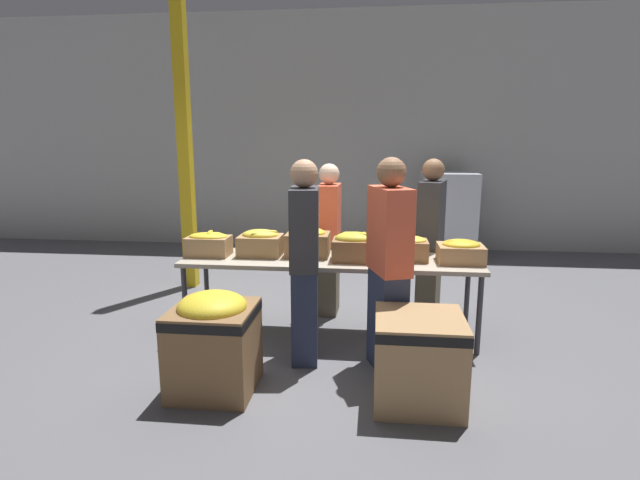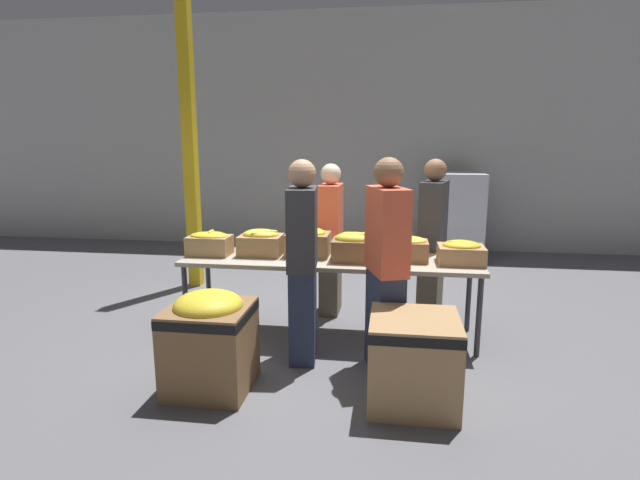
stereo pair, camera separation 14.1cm
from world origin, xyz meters
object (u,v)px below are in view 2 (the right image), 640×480
(banana_box_1, at_px, (261,242))
(support_pillar, at_px, (189,130))
(volunteer_2, at_px, (331,240))
(donation_bin_0, at_px, (210,338))
(banana_box_2, at_px, (308,242))
(banana_box_4, at_px, (405,248))
(banana_box_5, at_px, (461,252))
(pallet_stack_0, at_px, (454,217))
(volunteer_3, at_px, (303,263))
(banana_box_3, at_px, (355,246))
(sorting_table, at_px, (330,264))
(volunteer_1, at_px, (386,268))
(donation_bin_1, at_px, (414,357))
(banana_box_0, at_px, (210,243))
(volunteer_0, at_px, (432,242))

(banana_box_1, xyz_separation_m, support_pillar, (-1.27, 1.42, 1.10))
(banana_box_1, distance_m, volunteer_2, 0.87)
(donation_bin_0, bearing_deg, banana_box_2, 66.87)
(banana_box_4, height_order, banana_box_5, banana_box_4)
(pallet_stack_0, bearing_deg, volunteer_3, -113.22)
(banana_box_3, bearing_deg, support_pillar, 145.35)
(sorting_table, xyz_separation_m, pallet_stack_0, (1.57, 3.47, -0.05))
(banana_box_3, xyz_separation_m, volunteer_3, (-0.40, -0.52, -0.05))
(volunteer_1, distance_m, donation_bin_1, 0.78)
(banana_box_5, height_order, donation_bin_0, banana_box_5)
(banana_box_0, bearing_deg, banana_box_3, -1.78)
(banana_box_4, height_order, donation_bin_0, banana_box_4)
(banana_box_1, xyz_separation_m, volunteer_2, (0.61, 0.61, -0.09))
(volunteer_3, relative_size, pallet_stack_0, 1.26)
(banana_box_0, relative_size, pallet_stack_0, 0.30)
(banana_box_5, xyz_separation_m, support_pillar, (-3.18, 1.49, 1.12))
(banana_box_0, xyz_separation_m, donation_bin_0, (0.42, -1.19, -0.48))
(volunteer_1, height_order, volunteer_3, volunteer_1)
(volunteer_2, relative_size, donation_bin_0, 2.11)
(sorting_table, distance_m, banana_box_5, 1.22)
(banana_box_3, xyz_separation_m, support_pillar, (-2.20, 1.52, 1.09))
(banana_box_5, height_order, support_pillar, support_pillar)
(sorting_table, xyz_separation_m, volunteer_0, (1.00, 0.61, 0.12))
(banana_box_2, distance_m, volunteer_0, 1.34)
(banana_box_0, relative_size, support_pillar, 0.10)
(banana_box_3, relative_size, donation_bin_0, 0.53)
(sorting_table, bearing_deg, support_pillar, 143.21)
(banana_box_0, height_order, volunteer_2, volunteer_2)
(sorting_table, distance_m, banana_box_0, 1.21)
(volunteer_3, height_order, pallet_stack_0, volunteer_3)
(banana_box_1, xyz_separation_m, volunteer_1, (1.23, -0.71, -0.03))
(banana_box_1, bearing_deg, donation_bin_0, -93.82)
(volunteer_2, height_order, support_pillar, support_pillar)
(donation_bin_1, bearing_deg, banana_box_2, 127.64)
(pallet_stack_0, bearing_deg, banana_box_3, -110.69)
(volunteer_3, xyz_separation_m, support_pillar, (-1.80, 2.04, 1.14))
(volunteer_3, height_order, support_pillar, support_pillar)
(sorting_table, bearing_deg, volunteer_0, 31.35)
(volunteer_0, distance_m, donation_bin_1, 1.88)
(banana_box_0, bearing_deg, volunteer_3, -28.54)
(donation_bin_1, bearing_deg, support_pillar, 135.60)
(banana_box_0, relative_size, volunteer_1, 0.23)
(banana_box_0, height_order, pallet_stack_0, pallet_stack_0)
(banana_box_3, bearing_deg, volunteer_1, -63.69)
(donation_bin_1, bearing_deg, volunteer_3, 145.85)
(support_pillar, bearing_deg, banana_box_2, -38.63)
(volunteer_2, bearing_deg, volunteer_0, 88.41)
(banana_box_3, bearing_deg, volunteer_2, 113.70)
(volunteer_0, xyz_separation_m, volunteer_3, (-1.16, -1.17, 0.02))
(banana_box_1, distance_m, donation_bin_0, 1.34)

